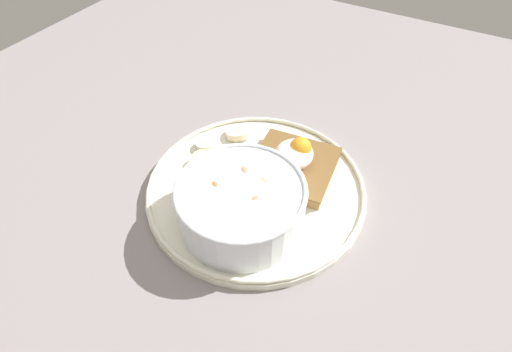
# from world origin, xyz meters

# --- Properties ---
(ground_plane) EXTENTS (1.20, 1.20, 0.02)m
(ground_plane) POSITION_xyz_m (0.00, 0.00, 0.01)
(ground_plane) COLOR gray
(ground_plane) RESTS_ON ground
(plate) EXTENTS (0.28, 0.28, 0.02)m
(plate) POSITION_xyz_m (0.00, 0.00, 0.03)
(plate) COLOR silver
(plate) RESTS_ON ground_plane
(oatmeal_bowl) EXTENTS (0.15, 0.15, 0.06)m
(oatmeal_bowl) POSITION_xyz_m (0.05, 0.01, 0.06)
(oatmeal_bowl) COLOR white
(oatmeal_bowl) RESTS_ON plate
(toast_slice) EXTENTS (0.11, 0.11, 0.02)m
(toast_slice) POSITION_xyz_m (-0.05, 0.03, 0.04)
(toast_slice) COLOR brown
(toast_slice) RESTS_ON plate
(poached_egg) EXTENTS (0.05, 0.05, 0.04)m
(poached_egg) POSITION_xyz_m (-0.05, 0.03, 0.06)
(poached_egg) COLOR white
(poached_egg) RESTS_ON toast_slice
(banana_slice_front) EXTENTS (0.04, 0.04, 0.02)m
(banana_slice_front) POSITION_xyz_m (-0.03, -0.05, 0.04)
(banana_slice_front) COLOR #F3EFBA
(banana_slice_front) RESTS_ON plate
(banana_slice_left) EXTENTS (0.03, 0.03, 0.02)m
(banana_slice_left) POSITION_xyz_m (-0.00, -0.08, 0.04)
(banana_slice_left) COLOR beige
(banana_slice_left) RESTS_ON plate
(banana_slice_back) EXTENTS (0.04, 0.04, 0.01)m
(banana_slice_back) POSITION_xyz_m (-0.03, -0.10, 0.04)
(banana_slice_back) COLOR #EEE9C4
(banana_slice_back) RESTS_ON plate
(banana_slice_right) EXTENTS (0.05, 0.05, 0.02)m
(banana_slice_right) POSITION_xyz_m (-0.07, -0.07, 0.04)
(banana_slice_right) COLOR #FBE5C1
(banana_slice_right) RESTS_ON plate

